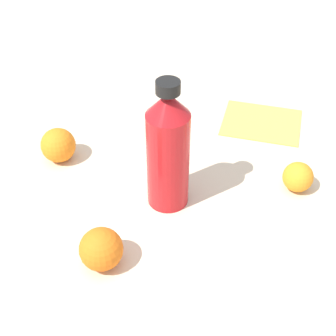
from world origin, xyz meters
TOP-DOWN VIEW (x-y plane):
  - ground_plane at (0.00, 0.00)m, footprint 2.40×2.40m
  - water_bottle at (-0.04, 0.03)m, footprint 0.08×0.08m
  - orange_0 at (0.08, -0.12)m, footprint 0.07×0.07m
  - orange_1 at (0.01, 0.28)m, footprint 0.06×0.06m
  - orange_2 at (-0.23, -0.15)m, footprint 0.07×0.07m
  - folded_napkin at (-0.21, 0.32)m, footprint 0.22×0.23m

SIDE VIEW (x-z plane):
  - ground_plane at x=0.00m, z-range 0.00..0.00m
  - folded_napkin at x=-0.21m, z-range 0.00..0.01m
  - orange_1 at x=0.01m, z-range 0.00..0.06m
  - orange_2 at x=-0.23m, z-range 0.00..0.07m
  - orange_0 at x=0.08m, z-range 0.00..0.07m
  - water_bottle at x=-0.04m, z-range -0.01..0.26m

